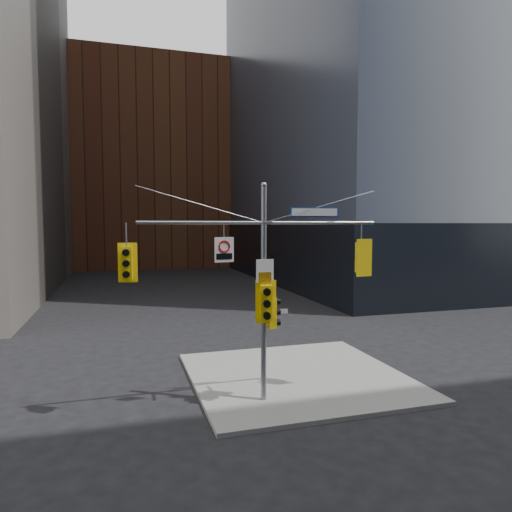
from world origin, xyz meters
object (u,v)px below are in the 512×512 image
traffic_light_pole_side (273,312)px  street_sign_blade (314,212)px  traffic_light_west_arm (127,263)px  signal_assembly (264,271)px  regulatory_sign_arm (224,249)px  traffic_light_east_arm (361,257)px  traffic_light_pole_front (266,303)px

traffic_light_pole_side → street_sign_blade: 3.59m
traffic_light_west_arm → signal_assembly: bearing=8.7°
street_sign_blade → regulatory_sign_arm: bearing=-171.6°
signal_assembly → regulatory_sign_arm: bearing=-179.1°
traffic_light_west_arm → regulatory_sign_arm: bearing=8.2°
signal_assembly → street_sign_blade: signal_assembly is taller
signal_assembly → traffic_light_pole_side: 1.40m
traffic_light_east_arm → traffic_light_pole_front: traffic_light_east_arm is taller
signal_assembly → traffic_light_west_arm: signal_assembly is taller
traffic_light_pole_front → street_sign_blade: size_ratio=0.85×
traffic_light_pole_side → regulatory_sign_arm: (-1.64, -0.03, 2.12)m
traffic_light_east_arm → traffic_light_pole_front: bearing=-2.1°
traffic_light_pole_front → regulatory_sign_arm: regulatory_sign_arm is taller
traffic_light_east_arm → traffic_light_pole_front: (-3.55, -0.27, -1.36)m
traffic_light_west_arm → traffic_light_pole_side: traffic_light_west_arm is taller
traffic_light_west_arm → traffic_light_pole_side: 4.92m
signal_assembly → street_sign_blade: size_ratio=4.86×
traffic_light_east_arm → regulatory_sign_arm: size_ratio=1.63×
traffic_light_pole_front → regulatory_sign_arm: bearing=-177.8°
signal_assembly → regulatory_sign_arm: signal_assembly is taller
street_sign_blade → traffic_light_east_arm: bearing=7.9°
signal_assembly → traffic_light_east_arm: size_ratio=6.20×
traffic_light_east_arm → street_sign_blade: 2.36m
signal_assembly → regulatory_sign_arm: 1.52m
traffic_light_pole_front → signal_assembly: bearing=103.1°
signal_assembly → traffic_light_pole_front: size_ratio=5.69×
traffic_light_west_arm → street_sign_blade: size_ratio=0.73×
traffic_light_pole_side → traffic_light_east_arm: bearing=-89.1°
signal_assembly → traffic_light_east_arm: signal_assembly is taller
traffic_light_west_arm → traffic_light_pole_side: bearing=8.8°
street_sign_blade → traffic_light_pole_side: bearing=-172.2°
traffic_light_pole_front → regulatory_sign_arm: size_ratio=1.77×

